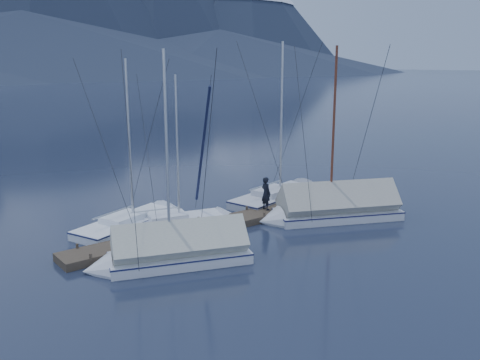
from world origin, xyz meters
The scene contains 9 objects.
ground centered at (0.00, 0.00, 0.00)m, with size 1000.00×1000.00×0.00m, color black.
dock centered at (0.00, 2.00, 0.11)m, with size 18.00×1.50×0.54m.
mooring_posts centered at (-0.50, 2.00, 0.35)m, with size 15.12×1.52×0.35m.
sailboat_open_left centered at (-3.89, 5.14, 0.15)m, with size 6.87×4.10×8.78m.
sailboat_open_mid centered at (-2.11, 3.52, 0.14)m, with size 6.27×3.15×7.99m.
sailboat_open_right centered at (5.15, 4.23, 0.17)m, with size 7.71×3.77×9.83m.
sailboat_covered_near centered at (3.88, -0.26, 0.48)m, with size 7.59×5.13×9.54m.
sailboat_covered_far centered at (-5.57, -0.41, 0.45)m, with size 6.77×4.10×9.12m.
person centered at (1.82, 2.14, 1.20)m, with size 0.63×0.41×1.73m, color black.
Camera 1 is at (-14.96, -16.94, 7.80)m, focal length 38.00 mm.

